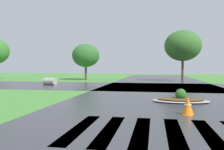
# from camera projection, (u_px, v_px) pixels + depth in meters

# --- Properties ---
(asphalt_roadway) EXTENTS (10.61, 80.00, 0.01)m
(asphalt_roadway) POSITION_uv_depth(u_px,v_px,m) (165.00, 101.00, 12.32)
(asphalt_roadway) COLOR #35353A
(asphalt_roadway) RESTS_ON ground
(asphalt_cross_road) EXTENTS (90.00, 9.54, 0.01)m
(asphalt_cross_road) POSITION_uv_depth(u_px,v_px,m) (161.00, 87.00, 21.16)
(asphalt_cross_road) COLOR #35353A
(asphalt_cross_road) RESTS_ON ground
(crosswalk_stripes) EXTENTS (5.85, 3.39, 0.01)m
(crosswalk_stripes) POSITION_uv_depth(u_px,v_px,m) (174.00, 133.00, 6.39)
(crosswalk_stripes) COLOR white
(crosswalk_stripes) RESTS_ON ground
(median_island) EXTENTS (2.87, 1.64, 0.68)m
(median_island) POSITION_uv_depth(u_px,v_px,m) (181.00, 99.00, 12.03)
(median_island) COLOR #9E9B93
(median_island) RESTS_ON ground
(drainage_pipe_stack) EXTENTS (1.40, 0.98, 0.71)m
(drainage_pipe_stack) POSITION_uv_depth(u_px,v_px,m) (50.00, 81.00, 23.41)
(drainage_pipe_stack) COLOR #9E9B93
(drainage_pipe_stack) RESTS_ON ground
(traffic_cone) EXTENTS (0.44, 0.44, 0.69)m
(traffic_cone) POSITION_uv_depth(u_px,v_px,m) (188.00, 106.00, 8.76)
(traffic_cone) COLOR orange
(traffic_cone) RESTS_ON ground
(background_treeline) EXTENTS (46.33, 5.35, 6.40)m
(background_treeline) POSITION_uv_depth(u_px,v_px,m) (134.00, 49.00, 30.73)
(background_treeline) COLOR #4C3823
(background_treeline) RESTS_ON ground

